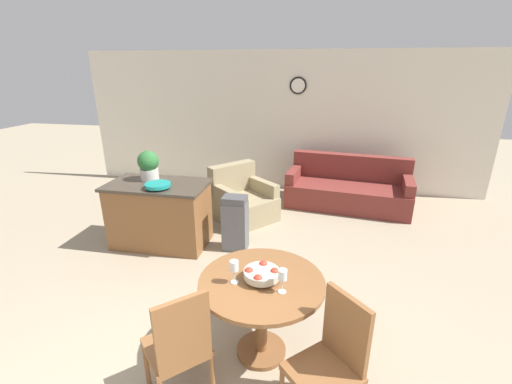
% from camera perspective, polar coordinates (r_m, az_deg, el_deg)
% --- Properties ---
extents(wall_back, '(8.00, 0.09, 2.70)m').
position_cam_1_polar(wall_back, '(6.97, 3.90, 11.53)').
color(wall_back, silver).
rests_on(wall_back, ground_plane).
extents(dining_table, '(1.04, 1.04, 0.75)m').
position_cam_1_polar(dining_table, '(2.99, 0.93, -17.14)').
color(dining_table, brown).
rests_on(dining_table, ground_plane).
extents(dining_chair_near_left, '(0.59, 0.59, 0.99)m').
position_cam_1_polar(dining_chair_near_left, '(2.72, -12.65, -23.51)').
color(dining_chair_near_left, brown).
rests_on(dining_chair_near_left, ground_plane).
extents(dining_chair_near_right, '(0.59, 0.59, 0.99)m').
position_cam_1_polar(dining_chair_near_right, '(2.63, 12.57, -25.39)').
color(dining_chair_near_right, brown).
rests_on(dining_chair_near_right, ground_plane).
extents(fruit_bowl, '(0.30, 0.30, 0.11)m').
position_cam_1_polar(fruit_bowl, '(2.85, 0.94, -13.43)').
color(fruit_bowl, '#B7B29E').
rests_on(fruit_bowl, dining_table).
extents(wine_glass_left, '(0.07, 0.07, 0.20)m').
position_cam_1_polar(wine_glass_left, '(2.78, -3.66, -12.33)').
color(wine_glass_left, silver).
rests_on(wine_glass_left, dining_table).
extents(wine_glass_right, '(0.07, 0.07, 0.20)m').
position_cam_1_polar(wine_glass_right, '(2.68, 4.45, -13.76)').
color(wine_glass_right, silver).
rests_on(wine_glass_right, dining_table).
extents(kitchen_island, '(1.35, 0.76, 0.91)m').
position_cam_1_polar(kitchen_island, '(4.98, -15.70, -3.53)').
color(kitchen_island, brown).
rests_on(kitchen_island, ground_plane).
extents(teal_bowl, '(0.33, 0.33, 0.07)m').
position_cam_1_polar(teal_bowl, '(4.61, -16.06, 1.12)').
color(teal_bowl, teal).
rests_on(teal_bowl, kitchen_island).
extents(potted_plant, '(0.29, 0.29, 0.41)m').
position_cam_1_polar(potted_plant, '(4.95, -17.48, 4.33)').
color(potted_plant, beige).
rests_on(potted_plant, kitchen_island).
extents(trash_bin, '(0.33, 0.25, 0.77)m').
position_cam_1_polar(trash_bin, '(4.69, -3.49, -5.23)').
color(trash_bin, '#56565B').
rests_on(trash_bin, ground_plane).
extents(couch, '(2.23, 1.20, 0.88)m').
position_cam_1_polar(couch, '(6.42, 15.04, 0.39)').
color(couch, maroon).
rests_on(couch, ground_plane).
extents(armchair, '(1.21, 1.21, 0.88)m').
position_cam_1_polar(armchair, '(5.66, -2.28, -1.60)').
color(armchair, '#998966').
rests_on(armchair, ground_plane).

